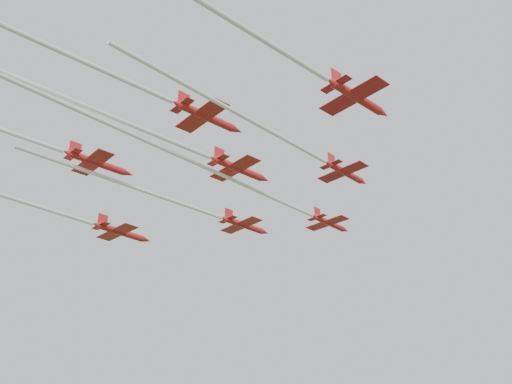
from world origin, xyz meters
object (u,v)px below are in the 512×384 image
at_px(jet_lead, 259,192).
at_px(jet_row4_right, 123,79).
at_px(jet_row2_left, 199,210).
at_px(jet_row3_mid, 178,144).
at_px(jet_row3_right, 276,48).
at_px(jet_row3_left, 39,207).
at_px(jet_row2_right, 299,147).

height_order(jet_lead, jet_row4_right, jet_lead).
xyz_separation_m(jet_lead, jet_row2_left, (-12.80, 2.14, -0.03)).
bearing_deg(jet_row4_right, jet_row2_left, 130.82).
relative_size(jet_row3_mid, jet_row4_right, 1.00).
relative_size(jet_lead, jet_row3_right, 1.21).
bearing_deg(jet_row3_left, jet_row4_right, -12.48).
relative_size(jet_row2_right, jet_row3_left, 0.73).
xyz_separation_m(jet_row3_left, jet_row3_mid, (28.85, -2.99, 3.30)).
relative_size(jet_row2_left, jet_row4_right, 0.96).
relative_size(jet_row3_right, jet_row4_right, 1.11).
relative_size(jet_lead, jet_row3_left, 1.06).
bearing_deg(jet_row2_left, jet_row3_right, -26.50).
distance_m(jet_row3_left, jet_row4_right, 37.76).
distance_m(jet_row2_right, jet_row3_mid, 17.71).
xyz_separation_m(jet_row2_right, jet_row3_left, (-45.70, -2.10, -1.36)).
height_order(jet_row3_left, jet_row3_mid, jet_row3_mid).
distance_m(jet_row2_left, jet_row3_left, 26.93).
relative_size(jet_lead, jet_row3_mid, 1.34).
height_order(jet_lead, jet_row3_mid, jet_row3_mid).
distance_m(jet_row3_right, jet_row4_right, 18.83).
bearing_deg(jet_row4_right, jet_row3_right, 31.66).
height_order(jet_row2_left, jet_row2_right, jet_row2_left).
bearing_deg(jet_row2_left, jet_row3_left, -118.88).
height_order(jet_row2_right, jet_row3_mid, jet_row3_mid).
bearing_deg(jet_row3_mid, jet_row2_left, 135.31).
xyz_separation_m(jet_row3_right, jet_row4_right, (-18.68, -2.36, -0.00)).
distance_m(jet_row2_left, jet_row3_right, 45.27).
xyz_separation_m(jet_lead, jet_row3_right, (16.67, -32.24, -0.08)).
height_order(jet_row2_right, jet_row3_left, jet_row2_right).
xyz_separation_m(jet_row3_left, jet_row4_right, (31.86, -20.13, 2.21)).
height_order(jet_lead, jet_row2_left, jet_row2_left).
bearing_deg(jet_row3_left, jet_row2_right, 22.44).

